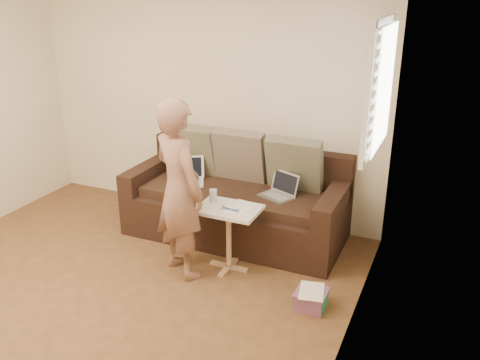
{
  "coord_description": "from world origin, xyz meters",
  "views": [
    {
      "loc": [
        2.55,
        -2.57,
        2.47
      ],
      "look_at": [
        0.8,
        1.4,
        0.78
      ],
      "focal_mm": 38.24,
      "sensor_mm": 36.0,
      "label": 1
    }
  ],
  "objects_px": {
    "drinking_glass": "(213,196)",
    "striped_box": "(311,299)",
    "laptop_silver": "(276,197)",
    "side_table": "(229,238)",
    "laptop_white": "(186,184)",
    "sofa": "(235,197)",
    "person": "(179,190)"
  },
  "relations": [
    {
      "from": "laptop_silver",
      "to": "person",
      "type": "distance_m",
      "value": 1.04
    },
    {
      "from": "laptop_white",
      "to": "drinking_glass",
      "type": "xyz_separation_m",
      "value": [
        0.56,
        -0.48,
        0.15
      ]
    },
    {
      "from": "laptop_white",
      "to": "sofa",
      "type": "bearing_deg",
      "value": -18.91
    },
    {
      "from": "person",
      "to": "laptop_silver",
      "type": "bearing_deg",
      "value": -99.53
    },
    {
      "from": "side_table",
      "to": "striped_box",
      "type": "distance_m",
      "value": 0.95
    },
    {
      "from": "sofa",
      "to": "striped_box",
      "type": "distance_m",
      "value": 1.47
    },
    {
      "from": "sofa",
      "to": "laptop_white",
      "type": "bearing_deg",
      "value": -170.93
    },
    {
      "from": "sofa",
      "to": "striped_box",
      "type": "height_order",
      "value": "sofa"
    },
    {
      "from": "sofa",
      "to": "drinking_glass",
      "type": "distance_m",
      "value": 0.62
    },
    {
      "from": "laptop_silver",
      "to": "person",
      "type": "relative_size",
      "value": 0.2
    },
    {
      "from": "sofa",
      "to": "person",
      "type": "bearing_deg",
      "value": -99.94
    },
    {
      "from": "side_table",
      "to": "person",
      "type": "bearing_deg",
      "value": -148.95
    },
    {
      "from": "side_table",
      "to": "laptop_silver",
      "type": "bearing_deg",
      "value": 67.37
    },
    {
      "from": "laptop_silver",
      "to": "laptop_white",
      "type": "xyz_separation_m",
      "value": [
        -0.98,
        -0.04,
        0.0
      ]
    },
    {
      "from": "laptop_white",
      "to": "side_table",
      "type": "height_order",
      "value": "laptop_white"
    },
    {
      "from": "drinking_glass",
      "to": "side_table",
      "type": "bearing_deg",
      "value": -17.76
    },
    {
      "from": "sofa",
      "to": "laptop_silver",
      "type": "bearing_deg",
      "value": -6.03
    },
    {
      "from": "person",
      "to": "side_table",
      "type": "xyz_separation_m",
      "value": [
        0.36,
        0.22,
        -0.5
      ]
    },
    {
      "from": "laptop_white",
      "to": "striped_box",
      "type": "relative_size",
      "value": 1.44
    },
    {
      "from": "laptop_white",
      "to": "person",
      "type": "relative_size",
      "value": 0.22
    },
    {
      "from": "laptop_silver",
      "to": "striped_box",
      "type": "bearing_deg",
      "value": -31.09
    },
    {
      "from": "side_table",
      "to": "drinking_glass",
      "type": "height_order",
      "value": "drinking_glass"
    },
    {
      "from": "laptop_white",
      "to": "drinking_glass",
      "type": "relative_size",
      "value": 2.99
    },
    {
      "from": "person",
      "to": "drinking_glass",
      "type": "bearing_deg",
      "value": -96.09
    },
    {
      "from": "drinking_glass",
      "to": "striped_box",
      "type": "bearing_deg",
      "value": -18.69
    },
    {
      "from": "drinking_glass",
      "to": "sofa",
      "type": "bearing_deg",
      "value": 93.7
    },
    {
      "from": "drinking_glass",
      "to": "striped_box",
      "type": "relative_size",
      "value": 0.48
    },
    {
      "from": "drinking_glass",
      "to": "striped_box",
      "type": "distance_m",
      "value": 1.25
    },
    {
      "from": "sofa",
      "to": "laptop_silver",
      "type": "xyz_separation_m",
      "value": [
        0.46,
        -0.05,
        0.1
      ]
    },
    {
      "from": "person",
      "to": "drinking_glass",
      "type": "distance_m",
      "value": 0.36
    },
    {
      "from": "laptop_silver",
      "to": "side_table",
      "type": "height_order",
      "value": "laptop_silver"
    },
    {
      "from": "side_table",
      "to": "striped_box",
      "type": "xyz_separation_m",
      "value": [
        0.87,
        -0.3,
        -0.23
      ]
    }
  ]
}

